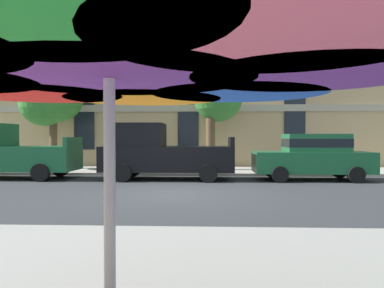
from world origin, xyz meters
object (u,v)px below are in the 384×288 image
at_px(sedan_green, 313,156).
at_px(street_tree_middle, 217,100).
at_px(street_tree_left, 50,100).
at_px(patio_umbrella, 109,37).
at_px(pickup_black, 162,153).
at_px(pickup_green, 6,153).

distance_m(sedan_green, street_tree_middle, 5.64).
relative_size(street_tree_left, patio_umbrella, 1.53).
bearing_deg(pickup_black, street_tree_left, 149.52).
distance_m(street_tree_left, street_tree_middle, 8.20).
bearing_deg(patio_umbrella, street_tree_left, 114.16).
bearing_deg(pickup_green, patio_umbrella, -59.26).
bearing_deg(patio_umbrella, pickup_green, 120.74).
height_order(pickup_green, street_tree_left, street_tree_left).
distance_m(pickup_green, street_tree_middle, 9.51).
bearing_deg(pickup_green, street_tree_middle, 22.66).
xyz_separation_m(street_tree_left, street_tree_middle, (8.20, 0.04, -0.02)).
distance_m(pickup_black, patio_umbrella, 12.82).
relative_size(sedan_green, street_tree_middle, 0.92).
height_order(pickup_black, patio_umbrella, patio_umbrella).
height_order(pickup_black, street_tree_left, street_tree_left).
bearing_deg(sedan_green, pickup_green, 180.00).
bearing_deg(street_tree_left, pickup_green, -94.65).
height_order(pickup_green, pickup_black, same).
xyz_separation_m(pickup_black, sedan_green, (5.84, -0.00, -0.08)).
relative_size(pickup_green, street_tree_middle, 1.07).
relative_size(pickup_black, sedan_green, 1.16).
xyz_separation_m(street_tree_middle, patio_umbrella, (-0.93, -16.24, -1.30)).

